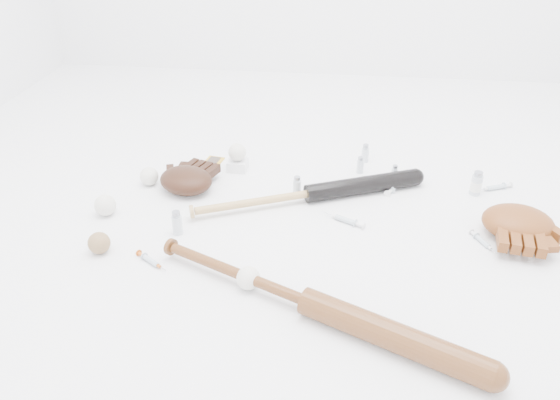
# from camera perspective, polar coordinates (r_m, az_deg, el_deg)

# --- Properties ---
(bat_dark) EXTENTS (0.81, 0.40, 0.06)m
(bat_dark) POSITION_cam_1_polar(r_m,az_deg,el_deg) (1.87, 3.03, 0.67)
(bat_dark) COLOR black
(bat_dark) RESTS_ON ground
(bat_wood) EXTENTS (0.92, 0.47, 0.07)m
(bat_wood) POSITION_cam_1_polar(r_m,az_deg,el_deg) (1.42, 2.90, -10.57)
(bat_wood) COLOR brown
(bat_wood) RESTS_ON ground
(glove_dark) EXTENTS (0.30, 0.30, 0.08)m
(glove_dark) POSITION_cam_1_polar(r_m,az_deg,el_deg) (1.95, -9.79, 2.09)
(glove_dark) COLOR black
(glove_dark) RESTS_ON ground
(glove_tan) EXTENTS (0.29, 0.29, 0.09)m
(glove_tan) POSITION_cam_1_polar(r_m,az_deg,el_deg) (1.84, 23.62, -2.17)
(glove_tan) COLOR brown
(glove_tan) RESTS_ON ground
(trading_card) EXTENTS (0.08, 0.10, 0.00)m
(trading_card) POSITION_cam_1_polar(r_m,az_deg,el_deg) (2.15, -7.01, 3.97)
(trading_card) COLOR gold
(trading_card) RESTS_ON ground
(pedestal) EXTENTS (0.07, 0.07, 0.04)m
(pedestal) POSITION_cam_1_polar(r_m,az_deg,el_deg) (2.08, -4.44, 3.69)
(pedestal) COLOR white
(pedestal) RESTS_ON ground
(baseball_on_pedestal) EXTENTS (0.07, 0.07, 0.07)m
(baseball_on_pedestal) POSITION_cam_1_polar(r_m,az_deg,el_deg) (2.06, -4.50, 5.00)
(baseball_on_pedestal) COLOR silver
(baseball_on_pedestal) RESTS_ON pedestal
(baseball_left) EXTENTS (0.07, 0.07, 0.07)m
(baseball_left) POSITION_cam_1_polar(r_m,az_deg,el_deg) (1.88, -17.81, -0.53)
(baseball_left) COLOR silver
(baseball_left) RESTS_ON ground
(baseball_upper) EXTENTS (0.07, 0.07, 0.07)m
(baseball_upper) POSITION_cam_1_polar(r_m,az_deg,el_deg) (2.02, -13.52, 2.43)
(baseball_upper) COLOR silver
(baseball_upper) RESTS_ON ground
(baseball_mid) EXTENTS (0.07, 0.07, 0.07)m
(baseball_mid) POSITION_cam_1_polar(r_m,az_deg,el_deg) (1.49, -3.33, -8.15)
(baseball_mid) COLOR silver
(baseball_mid) RESTS_ON ground
(baseball_aged) EXTENTS (0.07, 0.07, 0.07)m
(baseball_aged) POSITION_cam_1_polar(r_m,az_deg,el_deg) (1.71, -18.38, -4.28)
(baseball_aged) COLOR olive
(baseball_aged) RESTS_ON ground
(syringe_0) EXTENTS (0.13, 0.10, 0.02)m
(syringe_0) POSITION_cam_1_polar(r_m,az_deg,el_deg) (1.63, -13.35, -6.20)
(syringe_0) COLOR #ADBCC6
(syringe_0) RESTS_ON ground
(syringe_1) EXTENTS (0.15, 0.10, 0.02)m
(syringe_1) POSITION_cam_1_polar(r_m,az_deg,el_deg) (1.78, 6.87, -2.08)
(syringe_1) COLOR #ADBCC6
(syringe_1) RESTS_ON ground
(syringe_2) EXTENTS (0.11, 0.16, 0.02)m
(syringe_2) POSITION_cam_1_polar(r_m,az_deg,el_deg) (2.00, 12.01, 1.46)
(syringe_2) COLOR #ADBCC6
(syringe_2) RESTS_ON ground
(syringe_3) EXTENTS (0.08, 0.13, 0.02)m
(syringe_3) POSITION_cam_1_polar(r_m,az_deg,el_deg) (1.78, 20.40, -4.08)
(syringe_3) COLOR #ADBCC6
(syringe_3) RESTS_ON ground
(syringe_4) EXTENTS (0.15, 0.08, 0.02)m
(syringe_4) POSITION_cam_1_polar(r_m,az_deg,el_deg) (2.09, 21.61, 1.25)
(syringe_4) COLOR #ADBCC6
(syringe_4) RESTS_ON ground
(vial_0) EXTENTS (0.02, 0.02, 0.06)m
(vial_0) POSITION_cam_1_polar(r_m,az_deg,el_deg) (2.04, 11.87, 2.80)
(vial_0) COLOR silver
(vial_0) RESTS_ON ground
(vial_1) EXTENTS (0.03, 0.03, 0.07)m
(vial_1) POSITION_cam_1_polar(r_m,az_deg,el_deg) (2.07, 8.39, 3.65)
(vial_1) COLOR silver
(vial_1) RESTS_ON ground
(vial_2) EXTENTS (0.03, 0.03, 0.07)m
(vial_2) POSITION_cam_1_polar(r_m,az_deg,el_deg) (1.90, 1.79, 1.51)
(vial_2) COLOR silver
(vial_2) RESTS_ON ground
(vial_3) EXTENTS (0.04, 0.04, 0.09)m
(vial_3) POSITION_cam_1_polar(r_m,az_deg,el_deg) (2.02, 19.84, 1.67)
(vial_3) COLOR silver
(vial_3) RESTS_ON ground
(vial_4) EXTENTS (0.03, 0.03, 0.08)m
(vial_4) POSITION_cam_1_polar(r_m,az_deg,el_deg) (1.73, -10.71, -2.34)
(vial_4) COLOR silver
(vial_4) RESTS_ON ground
(vial_5) EXTENTS (0.03, 0.03, 0.07)m
(vial_5) POSITION_cam_1_polar(r_m,az_deg,el_deg) (2.15, 8.90, 4.87)
(vial_5) COLOR silver
(vial_5) RESTS_ON ground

